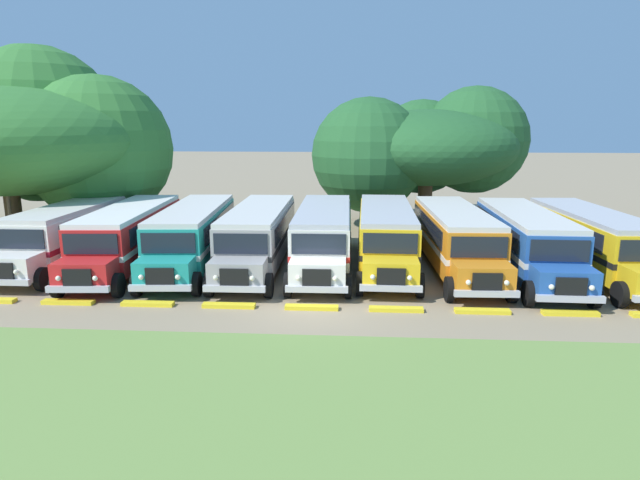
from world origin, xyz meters
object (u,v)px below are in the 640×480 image
parked_bus_slot_7 (525,239)px  utility_pole (5,172)px  parked_bus_slot_1 (129,234)px  parked_bus_slot_3 (258,234)px  broad_shade_tree (423,148)px  parked_bus_slot_5 (386,233)px  secondary_tree (24,139)px  parked_bus_slot_2 (193,233)px  parked_bus_slot_4 (324,234)px  parked_bus_slot_0 (73,230)px  parked_bus_slot_6 (455,236)px  parked_bus_slot_8 (593,239)px

parked_bus_slot_7 → utility_pole: 26.85m
parked_bus_slot_1 → parked_bus_slot_7: 18.77m
parked_bus_slot_3 → broad_shade_tree: (9.21, 11.90, 3.60)m
parked_bus_slot_5 → secondary_tree: 22.04m
parked_bus_slot_3 → parked_bus_slot_7: (12.52, -0.39, 0.00)m
parked_bus_slot_2 → utility_pole: bearing=-107.0°
broad_shade_tree → utility_pole: (-23.26, -9.49, -0.93)m
parked_bus_slot_2 → secondary_tree: 13.65m
parked_bus_slot_3 → secondary_tree: (-14.82, 5.62, 4.31)m
parked_bus_slot_2 → parked_bus_slot_4: 6.36m
parked_bus_slot_0 → parked_bus_slot_5: size_ratio=1.00×
parked_bus_slot_0 → secondary_tree: 8.75m
utility_pole → parked_bus_slot_2: bearing=-13.0°
broad_shade_tree → parked_bus_slot_7: bearing=-74.9°
parked_bus_slot_5 → parked_bus_slot_6: (3.23, -0.44, 0.00)m
parked_bus_slot_1 → broad_shade_tree: (15.46, 12.34, 3.60)m
parked_bus_slot_5 → secondary_tree: secondary_tree is taller
parked_bus_slot_1 → parked_bus_slot_7: same height
parked_bus_slot_2 → parked_bus_slot_5: same height
parked_bus_slot_6 → parked_bus_slot_7: size_ratio=1.00×
parked_bus_slot_2 → parked_bus_slot_7: (15.71, -0.30, 0.00)m
parked_bus_slot_5 → secondary_tree: size_ratio=0.64×
parked_bus_slot_5 → parked_bus_slot_8: size_ratio=1.00×
parked_bus_slot_1 → utility_pole: (-7.80, 2.86, 2.67)m
broad_shade_tree → parked_bus_slot_2: bearing=-136.0°
parked_bus_slot_8 → secondary_tree: size_ratio=0.64×
parked_bus_slot_1 → broad_shade_tree: size_ratio=0.75×
parked_bus_slot_2 → utility_pole: size_ratio=1.37×
parked_bus_slot_5 → parked_bus_slot_8: 9.49m
parked_bus_slot_1 → parked_bus_slot_5: 12.44m
parked_bus_slot_4 → broad_shade_tree: (6.05, 11.75, 3.60)m
parked_bus_slot_0 → parked_bus_slot_3: (9.42, -0.26, 0.00)m
parked_bus_slot_1 → secondary_tree: bearing=-129.1°
parked_bus_slot_6 → broad_shade_tree: bearing=179.2°
parked_bus_slot_0 → secondary_tree: (-5.41, 5.36, 4.31)m
parked_bus_slot_8 → broad_shade_tree: bearing=-154.7°
parked_bus_slot_2 → parked_bus_slot_1: bearing=-87.4°
parked_bus_slot_7 → utility_pole: utility_pole is taller
parked_bus_slot_7 → broad_shade_tree: (-3.30, 12.29, 3.60)m
parked_bus_slot_0 → utility_pole: bearing=-115.0°
parked_bus_slot_7 → parked_bus_slot_4: bearing=-92.4°
secondary_tree → parked_bus_slot_4: bearing=-16.9°
parked_bus_slot_6 → parked_bus_slot_8: (6.24, -0.21, 0.00)m
parked_bus_slot_4 → utility_pole: bearing=-98.1°
broad_shade_tree → parked_bus_slot_8: bearing=-62.1°
parked_bus_slot_3 → parked_bus_slot_5: same height
parked_bus_slot_0 → parked_bus_slot_2: (6.22, -0.35, 0.00)m
parked_bus_slot_0 → parked_bus_slot_8: bearing=88.9°
parked_bus_slot_7 → parked_bus_slot_8: size_ratio=1.00×
parked_bus_slot_0 → parked_bus_slot_1: size_ratio=0.99×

